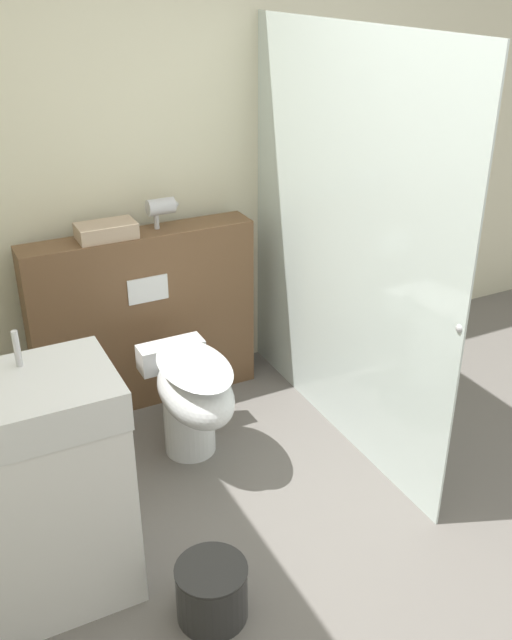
% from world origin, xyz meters
% --- Properties ---
extents(ground_plane, '(12.00, 12.00, 0.00)m').
position_xyz_m(ground_plane, '(0.00, 0.00, 0.00)').
color(ground_plane, slate).
extents(wall_back, '(8.00, 0.06, 2.50)m').
position_xyz_m(wall_back, '(0.00, 1.89, 1.25)').
color(wall_back, beige).
rests_on(wall_back, ground_plane).
extents(partition_panel, '(1.25, 0.21, 1.01)m').
position_xyz_m(partition_panel, '(-0.33, 1.67, 0.50)').
color(partition_panel, brown).
rests_on(partition_panel, ground_plane).
extents(shower_glass, '(0.04, 1.78, 2.05)m').
position_xyz_m(shower_glass, '(0.47, 0.96, 1.02)').
color(shower_glass, silver).
rests_on(shower_glass, ground_plane).
extents(toilet, '(0.34, 0.67, 0.57)m').
position_xyz_m(toilet, '(-0.31, 1.04, 0.36)').
color(toilet, white).
rests_on(toilet, ground_plane).
extents(sink_vanity, '(0.60, 0.46, 1.11)m').
position_xyz_m(sink_vanity, '(-1.13, 0.48, 0.49)').
color(sink_vanity, white).
rests_on(sink_vanity, ground_plane).
extents(hair_drier, '(0.17, 0.09, 0.16)m').
position_xyz_m(hair_drier, '(-0.18, 1.69, 1.12)').
color(hair_drier, '#B7B7BC').
rests_on(hair_drier, partition_panel).
extents(folded_towel, '(0.30, 0.17, 0.08)m').
position_xyz_m(folded_towel, '(-0.50, 1.67, 1.05)').
color(folded_towel, tan).
rests_on(folded_towel, partition_panel).
extents(waste_bin, '(0.28, 0.28, 0.24)m').
position_xyz_m(waste_bin, '(-0.64, 0.07, 0.12)').
color(waste_bin, '#2D2D2D').
rests_on(waste_bin, ground_plane).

